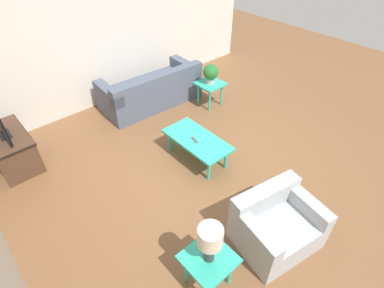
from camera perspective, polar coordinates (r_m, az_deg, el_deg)
name	(u,v)px	position (r m, az deg, el deg)	size (l,w,h in m)	color
ground_plane	(214,166)	(4.97, 4.24, -4.15)	(14.00, 14.00, 0.00)	brown
wall_right	(107,35)	(6.45, -15.84, 19.38)	(0.12, 7.20, 2.70)	silver
sofa	(152,91)	(6.41, -7.65, 9.98)	(1.01, 2.10, 0.78)	#4C566B
armchair	(275,225)	(3.97, 15.58, -14.60)	(0.95, 1.09, 0.72)	#A8ADB2
coffee_table	(197,141)	(4.86, 0.97, 0.57)	(1.15, 0.58, 0.42)	#2DB79E
side_table_plant	(210,86)	(6.28, 3.47, 10.90)	(0.51, 0.51, 0.50)	#2DB79E
side_table_lamp	(209,262)	(3.43, 3.18, -21.50)	(0.51, 0.51, 0.50)	#2DB79E
tv_stand_chest	(12,149)	(5.61, -31.14, -0.74)	(1.06, 0.58, 0.58)	#4C3323
potted_plant	(211,73)	(6.14, 3.58, 13.36)	(0.31, 0.31, 0.39)	#B2ADA3
table_lamp	(210,240)	(3.07, 3.47, -17.71)	(0.26, 0.26, 0.50)	#333333
remote_control	(195,140)	(4.79, 0.53, 0.79)	(0.16, 0.07, 0.02)	#4C4C51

